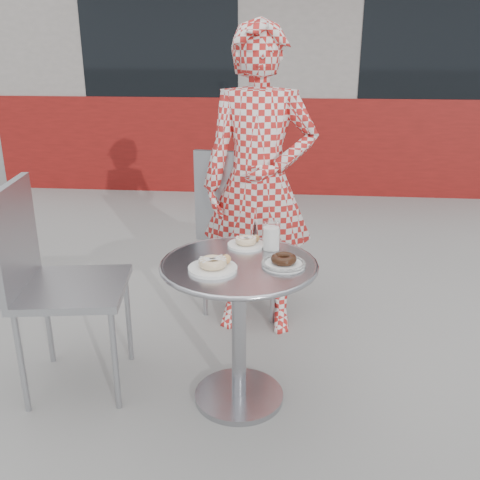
# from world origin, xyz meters

# --- Properties ---
(ground) EXTENTS (60.00, 60.00, 0.00)m
(ground) POSITION_xyz_m (0.00, 0.00, 0.00)
(ground) COLOR gray
(ground) RESTS_ON ground
(storefront) EXTENTS (6.02, 4.55, 3.00)m
(storefront) POSITION_xyz_m (-0.00, 5.56, 1.49)
(storefront) COLOR gray
(storefront) RESTS_ON ground
(bistro_table) EXTENTS (0.65, 0.65, 0.66)m
(bistro_table) POSITION_xyz_m (-0.04, 0.01, 0.50)
(bistro_table) COLOR #B2B2B6
(bistro_table) RESTS_ON ground
(chair_far) EXTENTS (0.53, 0.53, 0.98)m
(chair_far) POSITION_xyz_m (-0.09, 0.94, 0.30)
(chair_far) COLOR #9FA1A7
(chair_far) RESTS_ON ground
(chair_left) EXTENTS (0.52, 0.52, 0.96)m
(chair_left) POSITION_xyz_m (-0.79, 0.06, 0.30)
(chair_left) COLOR #9FA1A7
(chair_left) RESTS_ON ground
(seated_person) EXTENTS (0.60, 0.41, 1.63)m
(seated_person) POSITION_xyz_m (-0.00, 0.72, 0.81)
(seated_person) COLOR red
(seated_person) RESTS_ON ground
(plate_far) EXTENTS (0.16, 0.16, 0.04)m
(plate_far) POSITION_xyz_m (-0.02, 0.21, 0.68)
(plate_far) COLOR white
(plate_far) RESTS_ON bistro_table
(plate_near) EXTENTS (0.20, 0.20, 0.05)m
(plate_near) POSITION_xyz_m (-0.13, -0.07, 0.68)
(plate_near) COLOR white
(plate_near) RESTS_ON bistro_table
(plate_checker) EXTENTS (0.18, 0.18, 0.05)m
(plate_checker) POSITION_xyz_m (0.14, 0.00, 0.67)
(plate_checker) COLOR white
(plate_checker) RESTS_ON bistro_table
(milk_cup) EXTENTS (0.08, 0.08, 0.12)m
(milk_cup) POSITION_xyz_m (0.09, 0.18, 0.72)
(milk_cup) COLOR white
(milk_cup) RESTS_ON bistro_table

